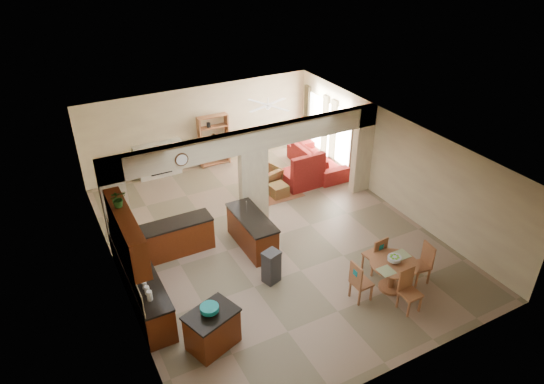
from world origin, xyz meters
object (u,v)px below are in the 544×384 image
kitchen_island (212,329)px  sofa (317,159)px  dining_table (393,271)px  armchair (269,177)px

kitchen_island → sofa: bearing=23.5°
dining_table → sofa: 6.22m
kitchen_island → sofa: size_ratio=0.46×
kitchen_island → sofa: 8.29m
kitchen_island → dining_table: size_ratio=1.07×
dining_table → sofa: size_ratio=0.43×
kitchen_island → dining_table: kitchen_island is taller
armchair → kitchen_island: bearing=38.2°
kitchen_island → dining_table: (4.33, -0.35, 0.06)m
sofa → armchair: (-2.03, -0.28, -0.05)m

